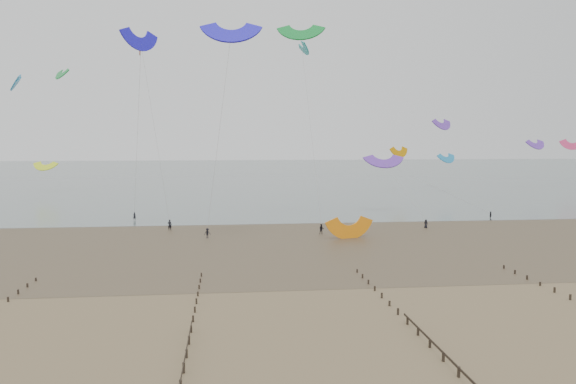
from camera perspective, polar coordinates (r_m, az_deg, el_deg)
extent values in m
plane|color=brown|center=(54.46, 5.80, -11.23)|extent=(500.00, 500.00, 0.00)
plane|color=#475654|center=(251.72, -3.71, 1.93)|extent=(500.00, 500.00, 0.00)
plane|color=#473A28|center=(88.09, 1.05, -4.73)|extent=(500.00, 500.00, 0.00)
ellipsoid|color=slate|center=(74.98, -11.53, -6.65)|extent=(23.60, 14.36, 0.01)
ellipsoid|color=slate|center=(93.23, 8.17, -4.22)|extent=(33.64, 18.32, 0.01)
ellipsoid|color=slate|center=(96.78, -23.64, -4.27)|extent=(26.95, 14.22, 0.01)
cube|color=black|center=(60.95, -26.56, -9.76)|extent=(0.16, 0.16, 0.54)
cube|color=black|center=(63.35, -25.72, -9.17)|extent=(0.16, 0.16, 0.51)
cube|color=black|center=(65.76, -24.95, -8.62)|extent=(0.16, 0.16, 0.48)
cube|color=black|center=(68.18, -24.24, -8.11)|extent=(0.16, 0.16, 0.45)
cube|color=black|center=(39.86, -10.55, -17.21)|extent=(0.16, 0.16, 0.74)
cube|color=black|center=(42.30, -10.27, -15.86)|extent=(0.16, 0.16, 0.71)
cube|color=black|center=(44.76, -10.03, -14.65)|extent=(0.16, 0.16, 0.68)
cube|color=black|center=(47.24, -9.81, -13.57)|extent=(0.16, 0.16, 0.65)
cube|color=black|center=(49.74, -9.62, -12.60)|extent=(0.16, 0.16, 0.62)
cube|color=black|center=(52.25, -9.45, -11.72)|extent=(0.16, 0.16, 0.59)
cube|color=black|center=(54.77, -9.29, -10.92)|extent=(0.16, 0.16, 0.57)
cube|color=black|center=(57.30, -9.15, -10.19)|extent=(0.16, 0.16, 0.54)
cube|color=black|center=(59.84, -9.02, -9.53)|extent=(0.16, 0.16, 0.51)
cube|color=black|center=(62.38, -8.90, -8.92)|extent=(0.16, 0.16, 0.48)
cube|color=black|center=(64.93, -8.79, -8.35)|extent=(0.16, 0.16, 0.45)
cube|color=black|center=(40.22, 16.95, -17.12)|extent=(0.16, 0.16, 0.77)
cube|color=black|center=(42.48, 15.50, -15.86)|extent=(0.16, 0.16, 0.74)
cube|color=black|center=(44.78, 14.22, -14.71)|extent=(0.16, 0.16, 0.71)
cube|color=black|center=(47.11, 13.07, -13.67)|extent=(0.16, 0.16, 0.68)
cube|color=black|center=(49.47, 12.04, -12.73)|extent=(0.16, 0.16, 0.65)
cube|color=black|center=(51.86, 11.12, -11.87)|extent=(0.16, 0.16, 0.62)
cube|color=black|center=(54.27, 10.27, -11.08)|extent=(0.16, 0.16, 0.59)
cube|color=black|center=(56.70, 9.51, -10.35)|extent=(0.16, 0.16, 0.57)
cube|color=black|center=(59.15, 8.81, -9.69)|extent=(0.16, 0.16, 0.54)
cube|color=black|center=(61.61, 8.17, -9.08)|extent=(0.16, 0.16, 0.51)
cube|color=black|center=(64.08, 7.58, -8.51)|extent=(0.16, 0.16, 0.48)
cube|color=black|center=(66.57, 7.03, -7.98)|extent=(0.16, 0.16, 0.45)
cube|color=black|center=(61.71, 26.75, -9.55)|extent=(0.16, 0.16, 0.59)
cube|color=black|center=(63.86, 25.45, -9.01)|extent=(0.16, 0.16, 0.57)
cube|color=black|center=(66.04, 24.25, -8.51)|extent=(0.16, 0.16, 0.54)
cube|color=black|center=(68.26, 23.12, -8.03)|extent=(0.16, 0.16, 0.51)
cube|color=black|center=(70.50, 22.07, -7.58)|extent=(0.16, 0.16, 0.48)
cube|color=black|center=(72.77, 21.08, -7.15)|extent=(0.16, 0.16, 0.45)
imported|color=black|center=(97.57, -11.93, -3.30)|extent=(0.73, 0.53, 1.87)
imported|color=black|center=(100.75, 13.83, -3.16)|extent=(0.90, 0.84, 1.54)
imported|color=black|center=(91.95, 3.43, -3.78)|extent=(0.87, 0.70, 1.67)
imported|color=black|center=(114.50, 19.88, -2.28)|extent=(0.88, 1.01, 1.63)
imported|color=black|center=(89.03, -8.19, -4.16)|extent=(1.17, 0.90, 1.59)
imported|color=black|center=(111.46, -15.33, -2.38)|extent=(0.65, 0.59, 1.50)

